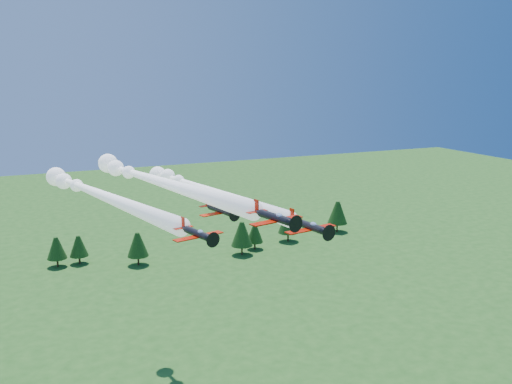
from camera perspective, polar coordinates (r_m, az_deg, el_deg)
name	(u,v)px	position (r m, az deg, el deg)	size (l,w,h in m)	color
plane_lead	(155,180)	(96.41, -10.08, 1.20)	(17.71, 56.03, 3.70)	black
plane_left	(96,193)	(99.82, -15.68, -0.08)	(18.06, 55.47, 3.70)	black
plane_right	(204,189)	(109.32, -5.26, 0.30)	(14.89, 58.37, 3.70)	black
plane_slot	(220,210)	(81.80, -3.59, -1.82)	(6.90, 7.61, 2.41)	black
treeline	(162,239)	(192.07, -9.34, -4.70)	(179.99, 19.58, 11.98)	#382314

